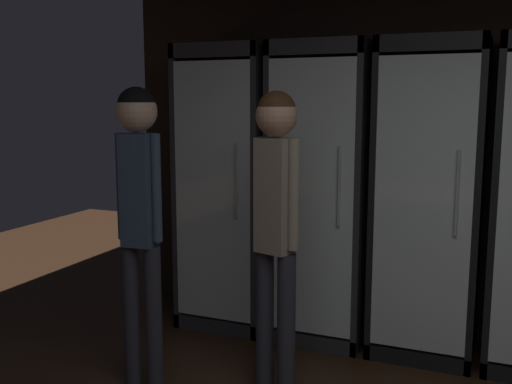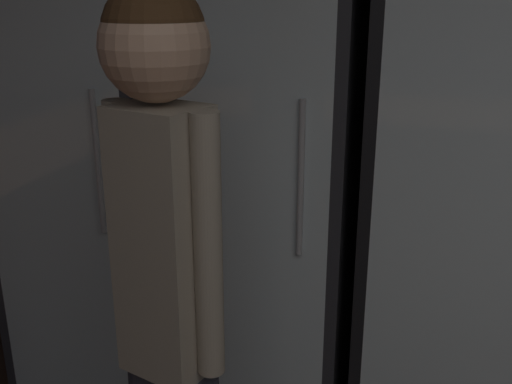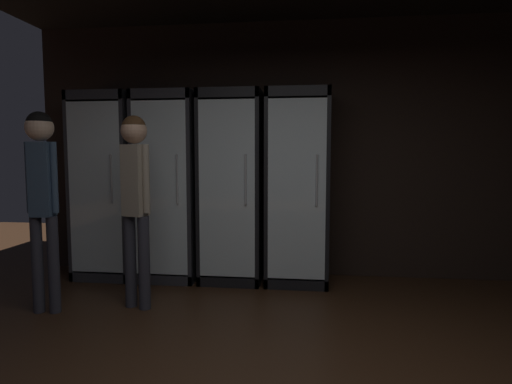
% 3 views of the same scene
% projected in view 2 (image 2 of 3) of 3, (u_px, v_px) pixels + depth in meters
% --- Properties ---
extents(cooler_far_left, '(0.64, 0.61, 2.01)m').
position_uv_depth(cooler_far_left, '(101.00, 166.00, 2.41)').
color(cooler_far_left, '#2B2B30').
rests_on(cooler_far_left, ground).
extents(cooler_left, '(0.64, 0.61, 2.01)m').
position_uv_depth(cooler_left, '(268.00, 179.00, 2.24)').
color(cooler_left, '#2B2B30').
rests_on(cooler_left, ground).
extents(cooler_center, '(0.64, 0.61, 2.01)m').
position_uv_depth(cooler_center, '(462.00, 197.00, 2.07)').
color(cooler_center, black).
rests_on(cooler_center, ground).
extents(shopper_near, '(0.29, 0.22, 1.68)m').
position_uv_depth(shopper_near, '(166.00, 269.00, 1.32)').
color(shopper_near, '#2D2D38').
rests_on(shopper_near, ground).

